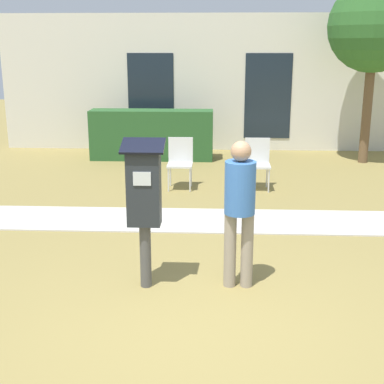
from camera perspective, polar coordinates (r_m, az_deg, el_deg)
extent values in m
plane|color=olive|center=(5.27, 0.11, -12.99)|extent=(40.00, 40.00, 0.00)
cube|color=beige|center=(7.87, 1.06, -3.04)|extent=(12.00, 1.10, 0.02)
cube|color=silver|center=(13.08, 1.86, 11.54)|extent=(10.00, 0.24, 3.20)
cube|color=#19232D|center=(13.08, -4.41, 10.18)|extent=(1.10, 0.02, 2.00)
cube|color=#19232D|center=(13.03, 8.10, 10.06)|extent=(1.10, 0.02, 2.00)
cylinder|color=#4C4C4C|center=(5.73, -4.98, -6.77)|extent=(0.12, 0.12, 0.70)
cube|color=#23282D|center=(5.49, -5.16, 0.49)|extent=(0.34, 0.22, 0.80)
cube|color=silver|center=(5.34, -5.36, 1.41)|extent=(0.18, 0.01, 0.14)
cube|color=black|center=(5.39, -5.27, 4.93)|extent=(0.44, 0.31, 0.12)
cylinder|color=gray|center=(5.71, 4.08, -6.18)|extent=(0.13, 0.13, 0.82)
cylinder|color=gray|center=(5.71, 5.89, -6.19)|extent=(0.13, 0.13, 0.82)
cylinder|color=#386BB7|center=(5.49, 5.15, 0.46)|extent=(0.32, 0.32, 0.55)
sphere|color=tan|center=(5.41, 5.25, 4.35)|extent=(0.21, 0.21, 0.21)
cylinder|color=silver|center=(9.38, -2.53, 1.31)|extent=(0.03, 0.03, 0.42)
cylinder|color=silver|center=(9.36, -0.21, 1.29)|extent=(0.03, 0.03, 0.42)
cylinder|color=silver|center=(9.75, -2.32, 1.87)|extent=(0.03, 0.03, 0.42)
cylinder|color=silver|center=(9.72, -0.09, 1.84)|extent=(0.03, 0.03, 0.42)
cube|color=silver|center=(9.50, -1.29, 2.92)|extent=(0.44, 0.44, 0.04)
cube|color=silver|center=(9.65, -1.22, 4.57)|extent=(0.44, 0.04, 0.44)
cylinder|color=silver|center=(9.37, 5.88, 1.22)|extent=(0.03, 0.03, 0.42)
cylinder|color=silver|center=(9.39, 8.19, 1.19)|extent=(0.03, 0.03, 0.42)
cylinder|color=silver|center=(9.73, 5.76, 1.77)|extent=(0.03, 0.03, 0.42)
cylinder|color=silver|center=(9.76, 7.99, 1.74)|extent=(0.03, 0.03, 0.42)
cube|color=silver|center=(9.51, 7.00, 2.82)|extent=(0.44, 0.44, 0.04)
cube|color=silver|center=(9.66, 6.96, 4.47)|extent=(0.44, 0.04, 0.44)
cube|color=#285628|center=(12.02, -4.31, 6.11)|extent=(2.72, 0.60, 1.10)
cylinder|color=brown|center=(12.16, 18.15, 8.11)|extent=(0.20, 0.20, 2.20)
sphere|color=#2D6028|center=(12.08, 18.88, 16.42)|extent=(1.90, 1.90, 1.90)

